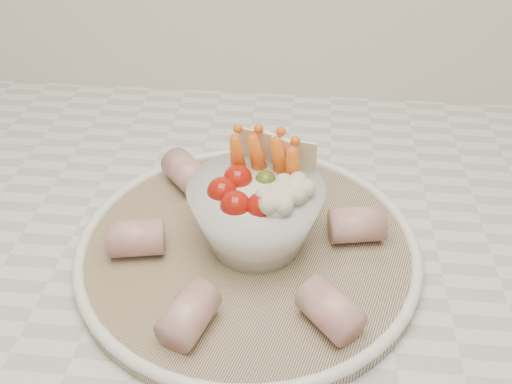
# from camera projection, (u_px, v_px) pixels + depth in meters

# --- Properties ---
(serving_platter) EXTENTS (0.44, 0.44, 0.02)m
(serving_platter) POSITION_uv_depth(u_px,v_px,m) (248.00, 248.00, 0.60)
(serving_platter) COLOR navy
(serving_platter) RESTS_ON kitchen_counter
(veggie_bowl) EXTENTS (0.14, 0.14, 0.11)m
(veggie_bowl) POSITION_uv_depth(u_px,v_px,m) (257.00, 210.00, 0.57)
(veggie_bowl) COLOR silver
(veggie_bowl) RESTS_ON serving_platter
(cured_meat_rolls) EXTENTS (0.28, 0.29, 0.04)m
(cured_meat_rolls) POSITION_uv_depth(u_px,v_px,m) (248.00, 231.00, 0.58)
(cured_meat_rolls) COLOR #A34B4A
(cured_meat_rolls) RESTS_ON serving_platter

